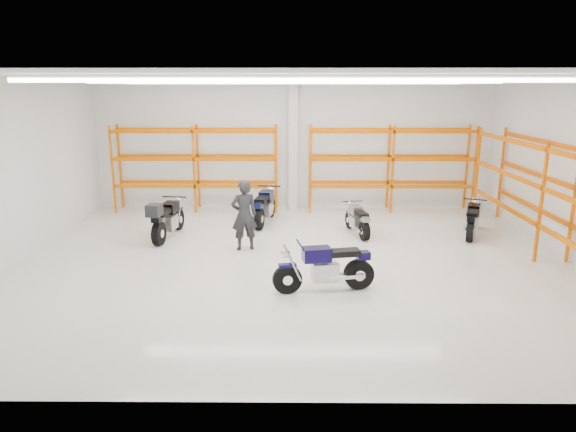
{
  "coord_description": "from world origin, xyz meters",
  "views": [
    {
      "loc": [
        -0.04,
        -12.3,
        4.29
      ],
      "look_at": [
        -0.14,
        0.5,
        1.04
      ],
      "focal_mm": 32.0,
      "sensor_mm": 36.0,
      "label": 1
    }
  ],
  "objects_px": {
    "motorcycle_back_b": "(264,208)",
    "standing_man": "(244,215)",
    "motorcycle_main": "(328,268)",
    "motorcycle_back_d": "(472,220)",
    "motorcycle_back_a": "(166,220)",
    "structural_column": "(293,146)",
    "motorcycle_back_c": "(358,221)"
  },
  "relations": [
    {
      "from": "motorcycle_back_b",
      "to": "motorcycle_back_d",
      "type": "bearing_deg",
      "value": -12.21
    },
    {
      "from": "motorcycle_back_a",
      "to": "structural_column",
      "type": "relative_size",
      "value": 0.52
    },
    {
      "from": "motorcycle_main",
      "to": "motorcycle_back_d",
      "type": "xyz_separation_m",
      "value": [
        4.51,
        4.22,
        -0.04
      ]
    },
    {
      "from": "motorcycle_back_b",
      "to": "standing_man",
      "type": "relative_size",
      "value": 1.2
    },
    {
      "from": "motorcycle_back_b",
      "to": "structural_column",
      "type": "xyz_separation_m",
      "value": [
        0.92,
        2.21,
        1.72
      ]
    },
    {
      "from": "motorcycle_main",
      "to": "motorcycle_back_c",
      "type": "bearing_deg",
      "value": 74.88
    },
    {
      "from": "motorcycle_back_a",
      "to": "standing_man",
      "type": "xyz_separation_m",
      "value": [
        2.34,
        -0.95,
        0.37
      ]
    },
    {
      "from": "motorcycle_back_b",
      "to": "motorcycle_back_d",
      "type": "xyz_separation_m",
      "value": [
        6.18,
        -1.34,
        -0.06
      ]
    },
    {
      "from": "motorcycle_back_d",
      "to": "standing_man",
      "type": "height_order",
      "value": "standing_man"
    },
    {
      "from": "motorcycle_back_b",
      "to": "standing_man",
      "type": "distance_m",
      "value": 2.74
    },
    {
      "from": "structural_column",
      "to": "motorcycle_back_a",
      "type": "bearing_deg",
      "value": -132.83
    },
    {
      "from": "motorcycle_main",
      "to": "motorcycle_back_a",
      "type": "relative_size",
      "value": 0.94
    },
    {
      "from": "structural_column",
      "to": "motorcycle_back_d",
      "type": "bearing_deg",
      "value": -34.02
    },
    {
      "from": "motorcycle_back_d",
      "to": "structural_column",
      "type": "xyz_separation_m",
      "value": [
        -5.26,
        3.55,
        1.78
      ]
    },
    {
      "from": "motorcycle_back_d",
      "to": "standing_man",
      "type": "xyz_separation_m",
      "value": [
        -6.57,
        -1.34,
        0.48
      ]
    },
    {
      "from": "motorcycle_back_d",
      "to": "standing_man",
      "type": "relative_size",
      "value": 1.01
    },
    {
      "from": "motorcycle_main",
      "to": "motorcycle_back_b",
      "type": "height_order",
      "value": "motorcycle_back_b"
    },
    {
      "from": "motorcycle_main",
      "to": "motorcycle_back_d",
      "type": "height_order",
      "value": "motorcycle_main"
    },
    {
      "from": "motorcycle_main",
      "to": "motorcycle_back_d",
      "type": "relative_size",
      "value": 1.15
    },
    {
      "from": "motorcycle_back_d",
      "to": "motorcycle_main",
      "type": "bearing_deg",
      "value": -136.91
    },
    {
      "from": "motorcycle_back_b",
      "to": "structural_column",
      "type": "relative_size",
      "value": 0.51
    },
    {
      "from": "motorcycle_main",
      "to": "standing_man",
      "type": "height_order",
      "value": "standing_man"
    },
    {
      "from": "motorcycle_main",
      "to": "structural_column",
      "type": "height_order",
      "value": "structural_column"
    },
    {
      "from": "motorcycle_back_c",
      "to": "motorcycle_back_d",
      "type": "relative_size",
      "value": 0.97
    },
    {
      "from": "motorcycle_back_a",
      "to": "structural_column",
      "type": "distance_m",
      "value": 5.62
    },
    {
      "from": "motorcycle_main",
      "to": "motorcycle_back_b",
      "type": "relative_size",
      "value": 0.97
    },
    {
      "from": "motorcycle_back_c",
      "to": "standing_man",
      "type": "xyz_separation_m",
      "value": [
        -3.22,
        -1.42,
        0.52
      ]
    },
    {
      "from": "standing_man",
      "to": "structural_column",
      "type": "xyz_separation_m",
      "value": [
        1.31,
        4.89,
        1.3
      ]
    },
    {
      "from": "standing_man",
      "to": "motorcycle_back_d",
      "type": "bearing_deg",
      "value": 175.6
    },
    {
      "from": "motorcycle_back_a",
      "to": "motorcycle_back_d",
      "type": "xyz_separation_m",
      "value": [
        8.91,
        0.39,
        -0.11
      ]
    },
    {
      "from": "motorcycle_main",
      "to": "motorcycle_back_b",
      "type": "xyz_separation_m",
      "value": [
        -1.67,
        5.55,
        0.02
      ]
    },
    {
      "from": "motorcycle_back_a",
      "to": "standing_man",
      "type": "distance_m",
      "value": 2.55
    }
  ]
}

